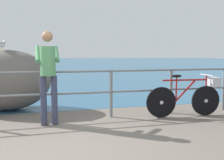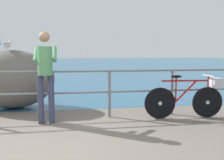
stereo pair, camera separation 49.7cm
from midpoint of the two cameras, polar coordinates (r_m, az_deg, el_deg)
name	(u,v)px [view 1 (the left image)]	position (r m, az deg, el deg)	size (l,w,h in m)	color
ground_plane	(47,70)	(23.27, -15.43, 2.26)	(120.00, 120.00, 0.10)	#6B6056
sea_surface	(48,61)	(50.95, -14.97, 4.20)	(120.00, 90.00, 0.01)	#285B7F
promenade_railing	(42,90)	(5.17, -18.56, -2.26)	(8.58, 0.07, 1.02)	slate
bicycle	(190,95)	(5.55, 15.30, -3.43)	(1.70, 0.48, 0.92)	black
person_at_railing	(48,73)	(4.85, -17.47, 1.46)	(0.46, 0.65, 1.78)	#333851
breakwater_boulder_main	(8,80)	(6.55, -25.04, -0.05)	(2.05, 1.41, 1.46)	#605B56
seagull	(2,44)	(6.49, -26.29, 7.54)	(0.22, 0.33, 0.23)	gold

